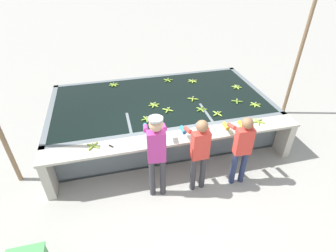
{
  "coord_description": "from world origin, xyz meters",
  "views": [
    {
      "loc": [
        -1.18,
        -3.74,
        4.01
      ],
      "look_at": [
        0.0,
        1.02,
        0.63
      ],
      "focal_mm": 28.0,
      "sensor_mm": 36.0,
      "label": 1
    }
  ],
  "objects_px": {
    "banana_bunch_floating_4": "(201,109)",
    "banana_bunch_floating_10": "(168,80)",
    "banana_bunch_ledge_1": "(93,146)",
    "banana_bunch_floating_11": "(193,99)",
    "worker_0": "(156,150)",
    "banana_bunch_floating_0": "(168,110)",
    "banana_bunch_floating_2": "(193,81)",
    "banana_bunch_floating_8": "(237,101)",
    "banana_bunch_floating_9": "(255,105)",
    "banana_bunch_ledge_0": "(258,121)",
    "knife_0": "(114,147)",
    "worker_1": "(199,149)",
    "worker_2": "(242,145)",
    "banana_bunch_floating_3": "(237,87)",
    "banana_bunch_floating_6": "(154,105)",
    "banana_bunch_floating_7": "(147,119)",
    "banana_bunch_floating_1": "(218,114)",
    "support_post_right": "(298,60)",
    "banana_bunch_floating_5": "(114,85)"
  },
  "relations": [
    {
      "from": "banana_bunch_floating_6",
      "to": "banana_bunch_floating_4",
      "type": "bearing_deg",
      "value": -24.51
    },
    {
      "from": "banana_bunch_floating_11",
      "to": "knife_0",
      "type": "relative_size",
      "value": 0.98
    },
    {
      "from": "banana_bunch_floating_4",
      "to": "banana_bunch_floating_10",
      "type": "distance_m",
      "value": 1.76
    },
    {
      "from": "banana_bunch_floating_0",
      "to": "banana_bunch_ledge_1",
      "type": "bearing_deg",
      "value": -150.91
    },
    {
      "from": "banana_bunch_floating_7",
      "to": "worker_1",
      "type": "bearing_deg",
      "value": -60.29
    },
    {
      "from": "banana_bunch_floating_1",
      "to": "banana_bunch_floating_9",
      "type": "distance_m",
      "value": 1.04
    },
    {
      "from": "banana_bunch_floating_2",
      "to": "banana_bunch_floating_8",
      "type": "relative_size",
      "value": 1.04
    },
    {
      "from": "banana_bunch_floating_4",
      "to": "banana_bunch_ledge_0",
      "type": "xyz_separation_m",
      "value": [
        1.0,
        -0.77,
        0.0
      ]
    },
    {
      "from": "banana_bunch_floating_0",
      "to": "worker_2",
      "type": "bearing_deg",
      "value": -56.72
    },
    {
      "from": "worker_2",
      "to": "support_post_right",
      "type": "relative_size",
      "value": 0.49
    },
    {
      "from": "banana_bunch_floating_10",
      "to": "banana_bunch_floating_0",
      "type": "bearing_deg",
      "value": -104.2
    },
    {
      "from": "worker_2",
      "to": "banana_bunch_ledge_0",
      "type": "xyz_separation_m",
      "value": [
        0.72,
        0.65,
        0.0
      ]
    },
    {
      "from": "banana_bunch_floating_2",
      "to": "banana_bunch_floating_7",
      "type": "height_order",
      "value": "same"
    },
    {
      "from": "worker_2",
      "to": "banana_bunch_ledge_1",
      "type": "distance_m",
      "value": 2.8
    },
    {
      "from": "banana_bunch_floating_2",
      "to": "banana_bunch_floating_8",
      "type": "bearing_deg",
      "value": -63.37
    },
    {
      "from": "worker_1",
      "to": "worker_2",
      "type": "height_order",
      "value": "worker_1"
    },
    {
      "from": "banana_bunch_floating_6",
      "to": "worker_1",
      "type": "bearing_deg",
      "value": -75.88
    },
    {
      "from": "worker_0",
      "to": "worker_1",
      "type": "distance_m",
      "value": 0.8
    },
    {
      "from": "worker_0",
      "to": "banana_bunch_floating_2",
      "type": "height_order",
      "value": "worker_0"
    },
    {
      "from": "banana_bunch_ledge_1",
      "to": "banana_bunch_floating_2",
      "type": "bearing_deg",
      "value": 39.94
    },
    {
      "from": "banana_bunch_ledge_0",
      "to": "banana_bunch_floating_11",
      "type": "bearing_deg",
      "value": 128.55
    },
    {
      "from": "banana_bunch_floating_3",
      "to": "banana_bunch_floating_9",
      "type": "xyz_separation_m",
      "value": [
        0.01,
        -0.97,
        0.0
      ]
    },
    {
      "from": "banana_bunch_floating_3",
      "to": "banana_bunch_floating_7",
      "type": "relative_size",
      "value": 1.02
    },
    {
      "from": "banana_bunch_floating_10",
      "to": "support_post_right",
      "type": "xyz_separation_m",
      "value": [
        3.18,
        -1.04,
        0.68
      ]
    },
    {
      "from": "worker_0",
      "to": "banana_bunch_floating_11",
      "type": "distance_m",
      "value": 2.29
    },
    {
      "from": "banana_bunch_floating_4",
      "to": "banana_bunch_floating_9",
      "type": "relative_size",
      "value": 0.98
    },
    {
      "from": "banana_bunch_floating_7",
      "to": "banana_bunch_ledge_0",
      "type": "relative_size",
      "value": 0.99
    },
    {
      "from": "banana_bunch_floating_9",
      "to": "banana_bunch_floating_0",
      "type": "bearing_deg",
      "value": 172.68
    },
    {
      "from": "banana_bunch_floating_2",
      "to": "banana_bunch_floating_7",
      "type": "bearing_deg",
      "value": -134.44
    },
    {
      "from": "worker_2",
      "to": "banana_bunch_floating_3",
      "type": "height_order",
      "value": "worker_2"
    },
    {
      "from": "banana_bunch_floating_1",
      "to": "banana_bunch_floating_4",
      "type": "xyz_separation_m",
      "value": [
        -0.28,
        0.27,
        -0.0
      ]
    },
    {
      "from": "banana_bunch_floating_4",
      "to": "banana_bunch_floating_9",
      "type": "bearing_deg",
      "value": -4.63
    },
    {
      "from": "banana_bunch_floating_3",
      "to": "knife_0",
      "type": "bearing_deg",
      "value": -152.32
    },
    {
      "from": "banana_bunch_floating_7",
      "to": "banana_bunch_ledge_0",
      "type": "bearing_deg",
      "value": -16.47
    },
    {
      "from": "banana_bunch_ledge_0",
      "to": "banana_bunch_floating_8",
      "type": "bearing_deg",
      "value": 92.33
    },
    {
      "from": "banana_bunch_floating_2",
      "to": "banana_bunch_floating_4",
      "type": "relative_size",
      "value": 1.02
    },
    {
      "from": "banana_bunch_floating_6",
      "to": "support_post_right",
      "type": "xyz_separation_m",
      "value": [
        3.84,
        0.22,
        0.68
      ]
    },
    {
      "from": "banana_bunch_floating_8",
      "to": "banana_bunch_ledge_0",
      "type": "bearing_deg",
      "value": -87.67
    },
    {
      "from": "worker_0",
      "to": "banana_bunch_floating_0",
      "type": "xyz_separation_m",
      "value": [
        0.58,
        1.52,
        -0.16
      ]
    },
    {
      "from": "banana_bunch_floating_5",
      "to": "banana_bunch_floating_9",
      "type": "bearing_deg",
      "value": -30.99
    },
    {
      "from": "banana_bunch_floating_10",
      "to": "banana_bunch_ledge_1",
      "type": "height_order",
      "value": "banana_bunch_ledge_1"
    },
    {
      "from": "banana_bunch_floating_0",
      "to": "banana_bunch_floating_2",
      "type": "relative_size",
      "value": 0.89
    },
    {
      "from": "banana_bunch_ledge_0",
      "to": "knife_0",
      "type": "distance_m",
      "value": 3.06
    },
    {
      "from": "worker_2",
      "to": "banana_bunch_ledge_0",
      "type": "distance_m",
      "value": 0.97
    },
    {
      "from": "banana_bunch_floating_11",
      "to": "worker_0",
      "type": "bearing_deg",
      "value": -124.77
    },
    {
      "from": "banana_bunch_floating_5",
      "to": "banana_bunch_floating_9",
      "type": "height_order",
      "value": "same"
    },
    {
      "from": "banana_bunch_floating_6",
      "to": "banana_bunch_floating_9",
      "type": "height_order",
      "value": "same"
    },
    {
      "from": "banana_bunch_floating_0",
      "to": "banana_bunch_floating_3",
      "type": "height_order",
      "value": "same"
    },
    {
      "from": "banana_bunch_floating_2",
      "to": "banana_bunch_floating_8",
      "type": "distance_m",
      "value": 1.51
    },
    {
      "from": "banana_bunch_floating_0",
      "to": "banana_bunch_floating_8",
      "type": "height_order",
      "value": "same"
    }
  ]
}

